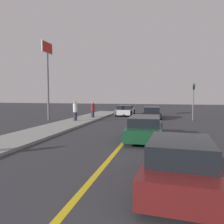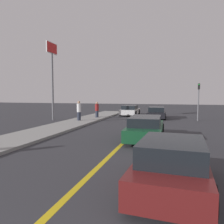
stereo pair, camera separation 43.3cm
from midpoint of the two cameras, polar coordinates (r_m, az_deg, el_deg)
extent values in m
cube|color=gold|center=(18.29, 6.31, -3.33)|extent=(0.20, 60.00, 0.01)
cube|color=gray|center=(17.31, -14.05, -3.64)|extent=(2.83, 30.43, 0.15)
cube|color=maroon|center=(6.18, 15.22, -14.20)|extent=(1.97, 3.91, 0.64)
cube|color=black|center=(5.84, 15.40, -9.41)|extent=(1.66, 2.19, 0.52)
cylinder|color=black|center=(7.42, 8.88, -12.23)|extent=(0.26, 0.71, 0.70)
cylinder|color=black|center=(7.39, 22.06, -12.57)|extent=(0.26, 0.71, 0.70)
cylinder|color=black|center=(5.22, 5.09, -19.55)|extent=(0.26, 0.71, 0.70)
cylinder|color=black|center=(5.18, 24.61, -20.14)|extent=(0.26, 0.71, 0.70)
cube|color=#144728|center=(12.49, 7.62, -4.66)|extent=(1.93, 4.83, 0.62)
cube|color=black|center=(12.17, 7.53, -2.28)|extent=(1.66, 2.67, 0.48)
cylinder|color=black|center=(14.06, 4.56, -4.23)|extent=(0.24, 0.71, 0.70)
cylinder|color=black|center=(13.94, 11.65, -4.38)|extent=(0.24, 0.71, 0.70)
cylinder|color=black|center=(11.16, 2.56, -6.50)|extent=(0.24, 0.71, 0.70)
cylinder|color=black|center=(11.02, 11.53, -6.73)|extent=(0.24, 0.71, 0.70)
cube|color=black|center=(23.63, 9.88, -0.50)|extent=(1.95, 4.21, 0.59)
cube|color=black|center=(23.39, 9.86, 0.75)|extent=(1.66, 2.34, 0.47)
cylinder|color=black|center=(24.95, 7.99, -0.58)|extent=(0.25, 0.61, 0.60)
cylinder|color=black|center=(24.93, 11.87, -0.64)|extent=(0.25, 0.61, 0.60)
cylinder|color=black|center=(22.40, 7.65, -1.15)|extent=(0.25, 0.61, 0.60)
cylinder|color=black|center=(22.37, 11.97, -1.21)|extent=(0.25, 0.61, 0.60)
cube|color=silver|center=(26.62, 3.01, 0.15)|extent=(1.86, 4.12, 0.57)
cube|color=black|center=(26.38, 2.94, 1.24)|extent=(1.63, 2.27, 0.46)
cylinder|color=black|center=(28.04, 1.74, 0.11)|extent=(0.22, 0.69, 0.69)
cylinder|color=black|center=(27.74, 5.27, 0.04)|extent=(0.22, 0.69, 0.69)
cylinder|color=black|center=(25.57, 0.56, -0.31)|extent=(0.22, 0.69, 0.69)
cylinder|color=black|center=(25.23, 4.42, -0.39)|extent=(0.22, 0.69, 0.69)
cylinder|color=#282D3D|center=(20.19, -10.18, -1.12)|extent=(0.32, 0.32, 0.77)
cylinder|color=silver|center=(20.13, -10.21, 1.07)|extent=(0.38, 0.38, 0.77)
sphere|color=tan|center=(20.10, -10.23, 2.52)|extent=(0.25, 0.25, 0.25)
cylinder|color=#282D3D|center=(22.79, -5.60, -0.55)|extent=(0.32, 0.32, 0.68)
cylinder|color=maroon|center=(22.74, -5.61, 1.17)|extent=(0.38, 0.38, 0.68)
sphere|color=tan|center=(22.72, -5.62, 2.35)|extent=(0.25, 0.25, 0.25)
cylinder|color=slate|center=(22.45, 19.94, 2.42)|extent=(0.12, 0.12, 3.56)
cube|color=black|center=(22.27, 20.10, 6.27)|extent=(0.18, 0.18, 0.55)
sphere|color=green|center=(22.19, 20.13, 6.70)|extent=(0.14, 0.14, 0.14)
cylinder|color=slate|center=(22.06, -16.93, 6.30)|extent=(0.20, 0.20, 6.51)
cube|color=silver|center=(22.50, -17.15, 15.80)|extent=(0.08, 1.85, 1.05)
cube|color=red|center=(22.50, -17.15, 15.80)|extent=(0.12, 1.73, 0.93)
camera|label=1|loc=(0.22, -91.09, -0.09)|focal=35.00mm
camera|label=2|loc=(0.22, 88.91, 0.09)|focal=35.00mm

